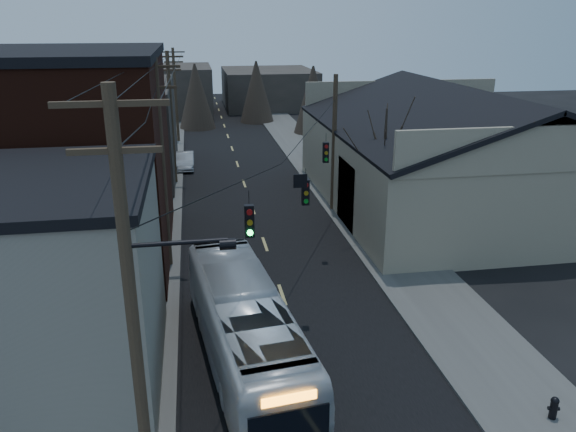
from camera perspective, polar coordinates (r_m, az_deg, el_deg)
road_surface at (r=39.94m, az=-4.21°, el=2.51°), size 9.00×110.00×0.02m
sidewalk_left at (r=39.89m, az=-13.55°, el=2.06°), size 4.00×110.00×0.12m
sidewalk_right at (r=41.01m, az=4.87°, el=3.02°), size 4.00×110.00×0.12m
building_clapboard at (r=19.68m, az=-25.12°, el=-6.89°), size 8.00×8.00×7.00m
building_brick at (r=29.55m, az=-22.19°, el=5.07°), size 10.00×12.00×10.00m
building_left_far at (r=45.20m, az=-17.30°, el=8.25°), size 9.00×14.00×7.00m
warehouse at (r=38.00m, az=16.46°, el=5.08°), size 16.16×20.60×7.73m
building_far_left at (r=73.61m, az=-11.79°, el=12.35°), size 10.00×12.00×6.00m
building_far_right at (r=79.28m, az=-2.01°, el=12.85°), size 12.00×14.00×5.00m
bare_tree at (r=30.84m, az=9.64°, el=4.11°), size 0.40×0.40×7.20m
utility_lines at (r=32.88m, az=-8.86°, el=7.54°), size 11.24×45.28×10.50m
bus at (r=19.81m, az=-4.37°, el=-11.29°), size 3.80×11.04×3.01m
parked_car at (r=46.63m, az=-10.41°, el=5.54°), size 1.44×3.98×1.31m
fire_hydrant at (r=19.64m, az=25.40°, el=-17.12°), size 0.36×0.25×0.74m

